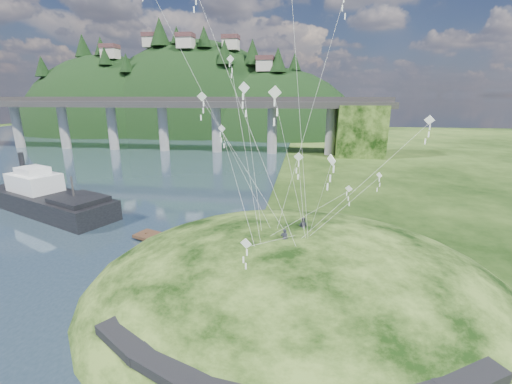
# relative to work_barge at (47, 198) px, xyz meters

# --- Properties ---
(ground) EXTENTS (320.00, 320.00, 0.00)m
(ground) POSITION_rel_work_barge_xyz_m (26.27, -16.67, -1.94)
(ground) COLOR black
(ground) RESTS_ON ground
(grass_hill) EXTENTS (36.00, 32.00, 13.00)m
(grass_hill) POSITION_rel_work_barge_xyz_m (34.27, -14.67, -3.44)
(grass_hill) COLOR black
(grass_hill) RESTS_ON ground
(footpath) EXTENTS (22.29, 5.84, 0.83)m
(footpath) POSITION_rel_work_barge_xyz_m (33.73, -26.42, 0.15)
(footpath) COLOR black
(footpath) RESTS_ON ground
(bridge) EXTENTS (160.00, 11.00, 15.00)m
(bridge) POSITION_rel_work_barge_xyz_m (-0.19, 53.39, 7.77)
(bridge) COLOR #2D2B2B
(bridge) RESTS_ON ground
(far_ridge) EXTENTS (153.00, 70.00, 94.50)m
(far_ridge) POSITION_rel_work_barge_xyz_m (-17.31, 105.50, -9.37)
(far_ridge) COLOR black
(far_ridge) RESTS_ON ground
(work_barge) EXTENTS (22.68, 14.09, 7.72)m
(work_barge) POSITION_rel_work_barge_xyz_m (0.00, 0.00, 0.00)
(work_barge) COLOR black
(work_barge) RESTS_ON ground
(wooden_dock) EXTENTS (13.84, 6.78, 0.99)m
(wooden_dock) POSITION_rel_work_barge_xyz_m (22.96, -8.79, -1.50)
(wooden_dock) COLOR #392317
(wooden_dock) RESTS_ON ground
(kite_flyers) EXTENTS (2.09, 3.33, 1.56)m
(kite_flyers) POSITION_rel_work_barge_xyz_m (34.12, -14.16, 3.81)
(kite_flyers) COLOR #262632
(kite_flyers) RESTS_ON ground
(kite_swarm) EXTENTS (21.02, 17.94, 21.49)m
(kite_swarm) POSITION_rel_work_barge_xyz_m (31.78, -12.32, 13.97)
(kite_swarm) COLOR white
(kite_swarm) RESTS_ON ground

